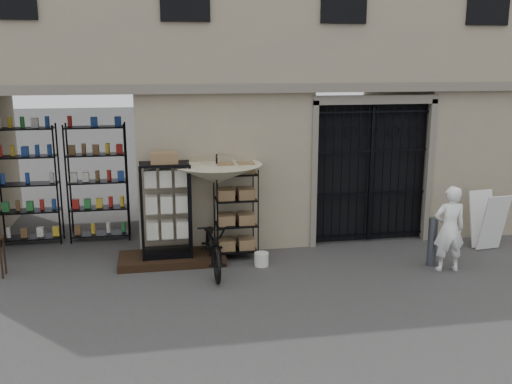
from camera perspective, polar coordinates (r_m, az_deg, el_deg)
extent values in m
plane|color=black|center=(9.99, 6.04, -9.17)|extent=(80.00, 80.00, 0.00)
cube|color=gray|center=(13.16, 1.46, 16.22)|extent=(14.00, 4.00, 9.00)
cube|color=black|center=(12.02, -18.89, 1.46)|extent=(3.00, 1.70, 3.00)
cube|color=black|center=(12.56, -18.71, 0.78)|extent=(2.70, 0.50, 2.50)
cube|color=black|center=(12.20, 11.12, 2.08)|extent=(2.50, 0.06, 3.00)
cube|color=black|center=(12.06, 11.38, 1.71)|extent=(0.05, 0.05, 2.80)
cube|color=black|center=(11.05, -8.39, -6.62)|extent=(2.00, 0.90, 0.15)
cube|color=black|center=(11.03, -8.83, -5.98)|extent=(0.90, 0.56, 0.10)
cube|color=silver|center=(10.52, -8.98, -2.15)|extent=(0.83, 0.03, 1.66)
cube|color=silver|center=(10.82, -8.97, -2.27)|extent=(0.76, 0.41, 1.38)
cube|color=olive|center=(10.59, -9.16, 3.15)|extent=(0.50, 0.39, 0.20)
cube|color=black|center=(11.00, -2.03, -2.13)|extent=(0.93, 0.81, 1.78)
cube|color=olive|center=(11.01, -2.03, -2.41)|extent=(0.79, 0.66, 1.33)
cylinder|color=black|center=(10.96, -3.88, -1.48)|extent=(0.04, 0.04, 2.05)
imported|color=tan|center=(10.80, -3.94, 2.35)|extent=(1.62, 1.65, 1.38)
cylinder|color=beige|center=(10.75, 0.55, -6.74)|extent=(0.27, 0.27, 0.25)
imported|color=black|center=(10.59, -4.23, -7.83)|extent=(0.68, 1.00, 1.89)
cylinder|color=#51565F|center=(11.16, 17.21, -4.78)|extent=(0.18, 0.18, 0.92)
imported|color=white|center=(11.14, 18.48, -7.42)|extent=(0.72, 1.63, 0.38)
cube|color=silver|center=(12.36, 22.67, -2.87)|extent=(0.57, 0.34, 1.15)
cube|color=silver|center=(12.62, 21.65, -2.46)|extent=(0.57, 0.34, 1.15)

